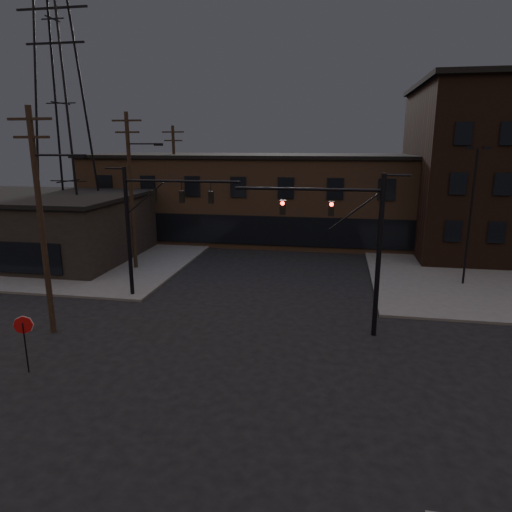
{
  "coord_description": "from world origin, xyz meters",
  "views": [
    {
      "loc": [
        4.45,
        -17.42,
        9.31
      ],
      "look_at": [
        0.29,
        5.74,
        3.5
      ],
      "focal_mm": 32.0,
      "sensor_mm": 36.0,
      "label": 1
    }
  ],
  "objects_px": {
    "traffic_signal_far": "(147,218)",
    "car_crossing": "(333,236)",
    "parked_car_lot_b": "(510,251)",
    "traffic_signal_near": "(355,238)",
    "parked_car_lot_a": "(465,249)",
    "stop_sign": "(24,331)"
  },
  "relations": [
    {
      "from": "traffic_signal_far",
      "to": "car_crossing",
      "type": "xyz_separation_m",
      "value": [
        10.88,
        17.09,
        -4.15
      ]
    },
    {
      "from": "traffic_signal_far",
      "to": "car_crossing",
      "type": "relative_size",
      "value": 1.54
    },
    {
      "from": "traffic_signal_far",
      "to": "parked_car_lot_b",
      "type": "distance_m",
      "value": 28.96
    },
    {
      "from": "traffic_signal_near",
      "to": "parked_car_lot_b",
      "type": "bearing_deg",
      "value": 52.87
    },
    {
      "from": "parked_car_lot_a",
      "to": "traffic_signal_near",
      "type": "bearing_deg",
      "value": 158.02
    },
    {
      "from": "traffic_signal_near",
      "to": "stop_sign",
      "type": "height_order",
      "value": "traffic_signal_near"
    },
    {
      "from": "parked_car_lot_a",
      "to": "car_crossing",
      "type": "xyz_separation_m",
      "value": [
        -10.72,
        3.82,
        -0.11
      ]
    },
    {
      "from": "stop_sign",
      "to": "parked_car_lot_a",
      "type": "xyz_separation_m",
      "value": [
        22.88,
        23.25,
        -0.88
      ]
    },
    {
      "from": "car_crossing",
      "to": "stop_sign",
      "type": "bearing_deg",
      "value": -108.72
    },
    {
      "from": "stop_sign",
      "to": "traffic_signal_far",
      "type": "bearing_deg",
      "value": 82.68
    },
    {
      "from": "parked_car_lot_b",
      "to": "parked_car_lot_a",
      "type": "bearing_deg",
      "value": 110.45
    },
    {
      "from": "traffic_signal_far",
      "to": "parked_car_lot_b",
      "type": "bearing_deg",
      "value": 28.68
    },
    {
      "from": "traffic_signal_near",
      "to": "traffic_signal_far",
      "type": "bearing_deg",
      "value": 163.83
    },
    {
      "from": "parked_car_lot_a",
      "to": "traffic_signal_far",
      "type": "bearing_deg",
      "value": 129.18
    },
    {
      "from": "parked_car_lot_a",
      "to": "car_crossing",
      "type": "distance_m",
      "value": 11.38
    },
    {
      "from": "traffic_signal_near",
      "to": "traffic_signal_far",
      "type": "xyz_separation_m",
      "value": [
        -12.07,
        3.5,
        0.08
      ]
    },
    {
      "from": "parked_car_lot_b",
      "to": "traffic_signal_far",
      "type": "bearing_deg",
      "value": 131.29
    },
    {
      "from": "parked_car_lot_b",
      "to": "car_crossing",
      "type": "height_order",
      "value": "car_crossing"
    },
    {
      "from": "car_crossing",
      "to": "traffic_signal_far",
      "type": "bearing_deg",
      "value": -117.01
    },
    {
      "from": "traffic_signal_far",
      "to": "stop_sign",
      "type": "distance_m",
      "value": 10.55
    },
    {
      "from": "traffic_signal_far",
      "to": "car_crossing",
      "type": "height_order",
      "value": "traffic_signal_far"
    },
    {
      "from": "traffic_signal_far",
      "to": "parked_car_lot_b",
      "type": "height_order",
      "value": "traffic_signal_far"
    }
  ]
}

